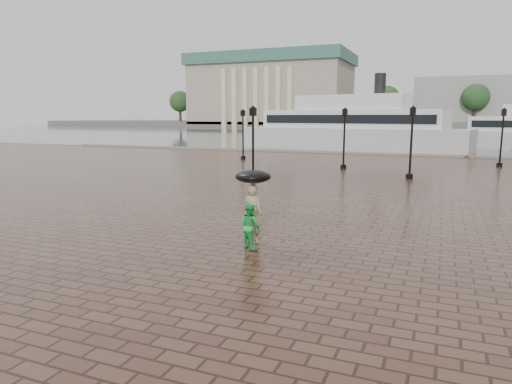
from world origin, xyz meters
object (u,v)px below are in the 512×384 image
Objects in this scene: child_pedestrian at (250,226)px; adult_pedestrian at (253,213)px; ferry_near at (352,127)px; street_lamps at (349,138)px.

adult_pedestrian is at bearing -51.16° from child_pedestrian.
ferry_near reaches higher than adult_pedestrian.
ferry_near reaches higher than child_pedestrian.
street_lamps is 20.95m from adult_pedestrian.
ferry_near is at bearing 99.95° from street_lamps.
adult_pedestrian is 0.72m from child_pedestrian.
ferry_near reaches higher than street_lamps.
adult_pedestrian is 41.72m from ferry_near.
child_pedestrian is at bearing -86.48° from street_lamps.
adult_pedestrian is 0.07× the size of ferry_near.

